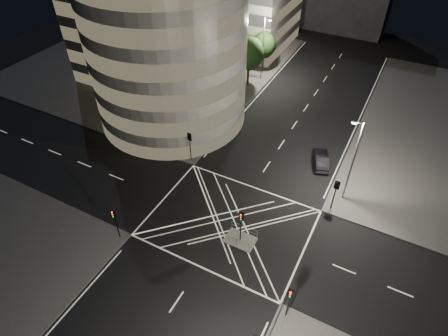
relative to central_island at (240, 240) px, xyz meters
The scene contains 20 objects.
ground 2.50m from the central_island, 143.13° to the left, with size 120.00×120.00×0.00m, color black.
sidewalk_far_left 42.11m from the central_island, 137.41° to the left, with size 42.00×42.00×0.15m, color #484544.
central_island is the anchor object (origin of this frame).
office_tower_curved 32.93m from the central_island, 138.33° to the left, with size 30.00×29.00×27.20m.
tree_a 16.80m from the central_island, 139.97° to the left, with size 4.05×4.05×6.24m.
tree_b 21.13m from the central_island, 127.15° to the left, with size 4.11×4.11×6.55m.
tree_c 26.11m from the central_island, 119.05° to the left, with size 3.66×3.66×6.42m.
tree_d 31.58m from the central_island, 113.68° to the left, with size 4.47×4.47×7.87m.
tree_e 36.96m from the central_island, 109.92° to the left, with size 3.87×3.87×6.59m.
traffic_signal_fl 13.91m from the central_island, 142.46° to the left, with size 0.55×0.22×4.00m.
traffic_signal_nl 12.36m from the central_island, 153.86° to the right, with size 0.55×0.22×4.00m.
traffic_signal_fr 11.10m from the central_island, 50.67° to the left, with size 0.55×0.22×4.00m.
traffic_signal_nr 9.08m from the central_island, 37.93° to the right, with size 0.55×0.22×4.00m.
traffic_signal_island 2.84m from the central_island, ahead, with size 0.55×0.22×4.00m.
street_lamp_left_near 18.52m from the central_island, 130.27° to the left, with size 1.25×0.25×10.00m.
street_lamp_left_far 33.95m from the central_island, 109.95° to the left, with size 1.25×0.25×10.00m.
street_lamp_right_far 13.98m from the central_island, 54.70° to the left, with size 1.25×0.25×10.00m.
railing_island_south 1.10m from the central_island, 90.00° to the right, with size 2.80×0.06×1.10m, color slate.
railing_island_north 1.10m from the central_island, 90.00° to the left, with size 2.80×0.06×1.10m, color slate.
sedan 15.47m from the central_island, 76.23° to the left, with size 1.56×4.48×1.47m, color black.
Camera 1 is at (11.32, -22.72, 30.07)m, focal length 30.00 mm.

